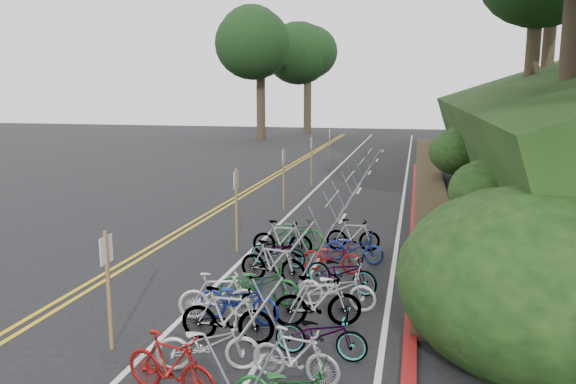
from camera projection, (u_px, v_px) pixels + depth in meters
name	position (u px, v px, depth m)	size (l,w,h in m)	color
ground	(138.00, 314.00, 12.01)	(120.00, 120.00, 0.00)	black
road_markings	(279.00, 215.00, 21.55)	(7.47, 80.00, 0.01)	gold
red_curb	(414.00, 209.00, 22.25)	(0.25, 28.00, 0.10)	maroon
embankment	(572.00, 135.00, 26.95)	(14.30, 48.14, 9.11)	black
bike_rack_front	(264.00, 323.00, 9.43)	(1.16, 2.73, 1.21)	#9398A1
bike_racks_rest	(350.00, 183.00, 23.66)	(1.14, 23.00, 1.17)	#9398A1
signpost_near	(108.00, 282.00, 10.17)	(0.08, 0.40, 2.25)	brown
signposts_rest	(299.00, 165.00, 25.04)	(0.08, 18.40, 2.50)	brown
bike_front	(219.00, 296.00, 11.68)	(1.68, 0.48, 1.01)	beige
bike_valet	(291.00, 283.00, 12.52)	(3.05, 10.72, 1.10)	maroon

